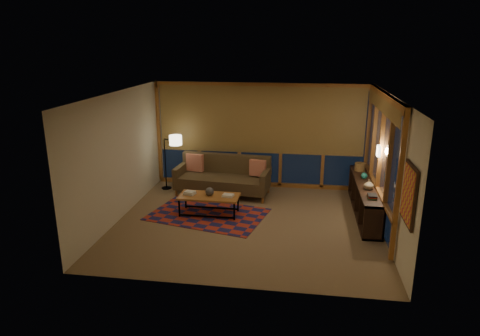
# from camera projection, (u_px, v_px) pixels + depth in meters

# --- Properties ---
(floor) EXTENTS (5.50, 5.00, 0.01)m
(floor) POSITION_uv_depth(u_px,v_px,m) (248.00, 223.00, 9.05)
(floor) COLOR #9C825D
(floor) RESTS_ON ground
(ceiling) EXTENTS (5.50, 5.00, 0.01)m
(ceiling) POSITION_uv_depth(u_px,v_px,m) (248.00, 94.00, 8.28)
(ceiling) COLOR silver
(ceiling) RESTS_ON walls
(walls) EXTENTS (5.51, 5.01, 2.70)m
(walls) POSITION_uv_depth(u_px,v_px,m) (248.00, 161.00, 8.67)
(walls) COLOR beige
(walls) RESTS_ON floor
(window_wall_back) EXTENTS (5.30, 0.16, 2.60)m
(window_wall_back) POSITION_uv_depth(u_px,v_px,m) (260.00, 136.00, 10.97)
(window_wall_back) COLOR #9D561F
(window_wall_back) RESTS_ON walls
(window_wall_right) EXTENTS (0.16, 3.70, 2.60)m
(window_wall_right) POSITION_uv_depth(u_px,v_px,m) (380.00, 159.00, 8.86)
(window_wall_right) COLOR #9D561F
(window_wall_right) RESTS_ON walls
(wall_art) EXTENTS (0.06, 0.74, 0.94)m
(wall_art) POSITION_uv_depth(u_px,v_px,m) (409.00, 194.00, 6.50)
(wall_art) COLOR red
(wall_art) RESTS_ON walls
(wall_sconce) EXTENTS (0.12, 0.18, 0.22)m
(wall_sconce) POSITION_uv_depth(u_px,v_px,m) (379.00, 151.00, 8.67)
(wall_sconce) COLOR #FFF3C8
(wall_sconce) RESTS_ON walls
(sofa) EXTENTS (2.36, 1.14, 0.94)m
(sofa) POSITION_uv_depth(u_px,v_px,m) (223.00, 176.00, 10.60)
(sofa) COLOR brown
(sofa) RESTS_ON floor
(pillow_left) EXTENTS (0.47, 0.25, 0.44)m
(pillow_left) POSITION_uv_depth(u_px,v_px,m) (195.00, 163.00, 10.94)
(pillow_left) COLOR red
(pillow_left) RESTS_ON sofa
(pillow_right) EXTENTS (0.42, 0.22, 0.40)m
(pillow_right) POSITION_uv_depth(u_px,v_px,m) (258.00, 170.00, 10.47)
(pillow_right) COLOR red
(pillow_right) RESTS_ON sofa
(area_rug) EXTENTS (2.75, 2.14, 0.01)m
(area_rug) POSITION_uv_depth(u_px,v_px,m) (208.00, 214.00, 9.47)
(area_rug) COLOR #AE311F
(area_rug) RESTS_ON floor
(coffee_table) EXTENTS (1.33, 0.62, 0.44)m
(coffee_table) POSITION_uv_depth(u_px,v_px,m) (209.00, 205.00, 9.43)
(coffee_table) COLOR #9D561F
(coffee_table) RESTS_ON floor
(book_stack_a) EXTENTS (0.25, 0.22, 0.06)m
(book_stack_a) POSITION_uv_depth(u_px,v_px,m) (190.00, 193.00, 9.42)
(book_stack_a) COLOR silver
(book_stack_a) RESTS_ON coffee_table
(book_stack_b) EXTENTS (0.23, 0.20, 0.04)m
(book_stack_b) POSITION_uv_depth(u_px,v_px,m) (228.00, 195.00, 9.32)
(book_stack_b) COLOR silver
(book_stack_b) RESTS_ON coffee_table
(ceramic_pot) EXTENTS (0.20, 0.20, 0.19)m
(ceramic_pot) POSITION_uv_depth(u_px,v_px,m) (210.00, 191.00, 9.34)
(ceramic_pot) COLOR black
(ceramic_pot) RESTS_ON coffee_table
(floor_lamp) EXTENTS (0.54, 0.42, 1.44)m
(floor_lamp) POSITION_uv_depth(u_px,v_px,m) (165.00, 162.00, 10.95)
(floor_lamp) COLOR black
(floor_lamp) RESTS_ON floor
(bookshelf) EXTENTS (0.40, 2.83, 0.71)m
(bookshelf) POSITION_uv_depth(u_px,v_px,m) (364.00, 198.00, 9.43)
(bookshelf) COLOR black
(bookshelf) RESTS_ON floor
(basket) EXTENTS (0.30, 0.30, 0.19)m
(basket) POSITION_uv_depth(u_px,v_px,m) (360.00, 167.00, 10.23)
(basket) COLOR olive
(basket) RESTS_ON bookshelf
(teal_bowl) EXTENTS (0.18, 0.18, 0.14)m
(teal_bowl) POSITION_uv_depth(u_px,v_px,m) (364.00, 176.00, 9.62)
(teal_bowl) COLOR #22816E
(teal_bowl) RESTS_ON bookshelf
(vase) EXTENTS (0.26, 0.26, 0.21)m
(vase) POSITION_uv_depth(u_px,v_px,m) (369.00, 185.00, 8.93)
(vase) COLOR tan
(vase) RESTS_ON bookshelf
(shelf_book_stack) EXTENTS (0.18, 0.23, 0.06)m
(shelf_book_stack) POSITION_uv_depth(u_px,v_px,m) (372.00, 197.00, 8.45)
(shelf_book_stack) COLOR silver
(shelf_book_stack) RESTS_ON bookshelf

